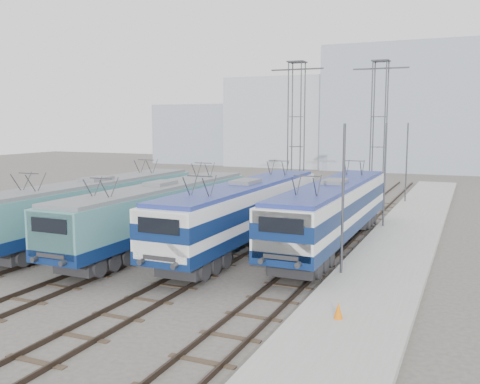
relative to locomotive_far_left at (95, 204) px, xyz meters
name	(u,v)px	position (x,y,z in m)	size (l,w,h in m)	color
ground	(155,269)	(6.75, -4.05, -2.20)	(160.00, 160.00, 0.00)	#514C47
platform	(396,250)	(16.95, 3.95, -2.05)	(4.00, 70.00, 0.30)	#9E9E99
locomotive_far_left	(95,204)	(0.00, 0.00, 0.00)	(2.79, 17.62, 3.32)	#0C2050
locomotive_center_left	(159,210)	(4.50, -0.07, -0.03)	(2.75, 17.35, 3.26)	#0C2050
locomotive_center_right	(244,208)	(9.00, 1.61, 0.10)	(2.84, 17.99, 3.38)	#0C2050
locomotive_far_right	(333,208)	(13.50, 3.75, 0.09)	(2.84, 17.94, 3.37)	#0C2050
catenary_tower_west	(296,127)	(6.75, 17.95, 4.44)	(4.50, 1.20, 12.00)	#3F4247
catenary_tower_east	(379,127)	(13.25, 19.95, 4.44)	(4.50, 1.20, 12.00)	#3F4247
mast_front	(343,203)	(15.35, -2.05, 1.30)	(0.12, 0.12, 7.00)	#3F4247
mast_mid	(385,177)	(15.35, 9.95, 1.30)	(0.12, 0.12, 7.00)	#3F4247
mast_rear	(407,164)	(15.35, 21.95, 1.30)	(0.12, 0.12, 7.00)	#3F4247
safety_cone	(338,310)	(16.56, -7.73, -1.60)	(0.32, 0.32, 0.59)	orange
building_west	(289,122)	(-7.25, 57.95, 4.80)	(18.00, 12.00, 14.00)	#A8B1BB
building_center	(404,109)	(10.75, 57.95, 6.80)	(22.00, 14.00, 18.00)	#939DB2
building_far_west	(202,134)	(-23.25, 57.95, 2.80)	(14.00, 10.00, 10.00)	#939DB2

